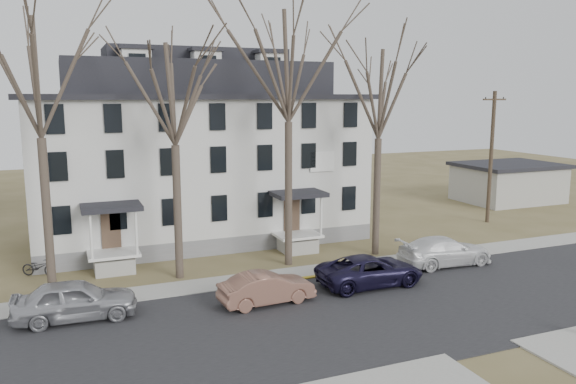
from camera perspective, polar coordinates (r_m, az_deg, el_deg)
name	(u,v)px	position (r m, az deg, el deg)	size (l,w,h in m)	color
ground	(361,337)	(22.44, 7.40, -14.41)	(120.00, 120.00, 0.00)	brown
main_road	(337,318)	(24.05, 5.00, -12.66)	(120.00, 10.00, 0.04)	#27272A
far_sidewalk	(284,276)	(29.18, -0.44, -8.54)	(120.00, 2.00, 0.08)	#A09F97
yellow_curb	(377,270)	(30.55, 9.03, -7.81)	(14.00, 0.25, 0.06)	gold
boarding_house	(198,155)	(36.83, -9.13, 3.74)	(20.80, 12.36, 12.05)	slate
distant_building	(508,182)	(52.86, 21.45, 0.93)	(8.50, 6.50, 3.35)	#A09F97
tree_far_left	(36,68)	(27.57, -24.21, 11.39)	(8.40, 8.40, 13.72)	#473B31
tree_mid_left	(173,86)	(28.04, -11.57, 10.47)	(7.80, 7.80, 12.74)	#473B31
tree_center	(289,58)	(29.81, 0.05, 13.46)	(9.00, 9.00, 14.70)	#473B31
tree_mid_right	(380,88)	(32.24, 9.29, 10.42)	(7.80, 7.80, 12.74)	#473B31
utility_pole_far	(491,156)	(43.04, 19.93, 3.50)	(2.00, 0.28, 9.50)	#3D3023
car_silver	(75,301)	(25.05, -20.82, -10.29)	(1.98, 4.92, 1.68)	#A4A5AA
car_tan	(267,289)	(25.25, -2.18, -9.81)	(1.49, 4.28, 1.41)	brown
car_navy	(370,271)	(27.83, 8.34, -7.97)	(2.43, 5.28, 1.47)	black
car_white	(445,252)	(31.92, 15.65, -5.85)	(2.15, 5.29, 1.54)	white
bicycle_left	(39,268)	(31.63, -23.97, -7.04)	(0.63, 1.81, 0.95)	black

